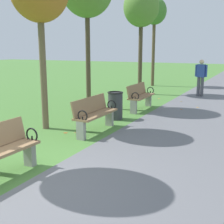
{
  "coord_description": "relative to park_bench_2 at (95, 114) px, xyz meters",
  "views": [
    {
      "loc": [
        3.24,
        -3.24,
        2.13
      ],
      "look_at": [
        -0.05,
        3.3,
        0.55
      ],
      "focal_mm": 47.73,
      "sensor_mm": 36.0,
      "label": 1
    }
  ],
  "objects": [
    {
      "name": "park_bench_3",
      "position": [
        0.0,
        3.19,
        0.0
      ],
      "size": [
        0.49,
        1.61,
        0.9
      ],
      "color": "#93704C",
      "rests_on": "ground"
    },
    {
      "name": "trash_bin",
      "position": [
        -0.15,
        1.51,
        -0.06
      ],
      "size": [
        0.48,
        0.48,
        0.84
      ],
      "color": "#38383D",
      "rests_on": "ground"
    },
    {
      "name": "pedestrian_walking",
      "position": [
        1.34,
        7.08,
        0.44
      ],
      "size": [
        0.53,
        0.24,
        1.62
      ],
      "color": "#4C4C56",
      "rests_on": "paved_walkway"
    },
    {
      "name": "park_bench_2",
      "position": [
        0.0,
        0.0,
        0.0
      ],
      "size": [
        0.48,
        1.6,
        0.9
      ],
      "color": "#93704C",
      "rests_on": "ground"
    },
    {
      "name": "tree_4",
      "position": [
        -1.38,
        6.65,
        3.39
      ],
      "size": [
        1.6,
        1.6,
        4.81
      ],
      "color": "#4C3D2D",
      "rests_on": "ground"
    },
    {
      "name": "tree_5",
      "position": [
        -1.86,
        9.89,
        3.53
      ],
      "size": [
        1.33,
        1.33,
        4.84
      ],
      "color": "brown",
      "rests_on": "ground"
    },
    {
      "name": "ground_plane",
      "position": [
        0.5,
        -3.21,
        -0.49
      ],
      "size": [
        80.0,
        80.0,
        0.0
      ],
      "primitive_type": "plane",
      "color": "#4C7F38"
    },
    {
      "name": "scattered_leaves",
      "position": [
        0.66,
        1.3,
        -0.47
      ],
      "size": [
        5.41,
        10.63,
        0.02
      ],
      "color": "#BC842D",
      "rests_on": "ground"
    }
  ]
}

